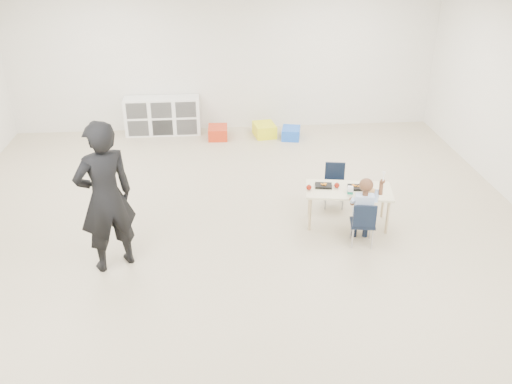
{
  "coord_description": "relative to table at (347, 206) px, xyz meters",
  "views": [
    {
      "loc": [
        -0.26,
        -5.6,
        3.7
      ],
      "look_at": [
        0.21,
        -0.02,
        0.85
      ],
      "focal_mm": 38.0,
      "sensor_mm": 36.0,
      "label": 1
    }
  ],
  "objects": [
    {
      "name": "room",
      "position": [
        -1.48,
        -0.62,
        1.14
      ],
      "size": [
        9.0,
        9.02,
        2.8
      ],
      "color": "#C0AE94",
      "rests_on": "ground"
    },
    {
      "name": "table",
      "position": [
        0.0,
        0.0,
        0.0
      ],
      "size": [
        1.19,
        0.74,
        0.51
      ],
      "rotation": [
        0.0,
        0.0,
        -0.17
      ],
      "color": "beige",
      "rests_on": "ground"
    },
    {
      "name": "chair_near",
      "position": [
        0.07,
        -0.52,
        0.05
      ],
      "size": [
        0.34,
        0.32,
        0.61
      ],
      "primitive_type": null,
      "rotation": [
        0.0,
        0.0,
        -0.17
      ],
      "color": "black",
      "rests_on": "ground"
    },
    {
      "name": "chair_far",
      "position": [
        -0.07,
        0.52,
        0.05
      ],
      "size": [
        0.34,
        0.32,
        0.61
      ],
      "primitive_type": null,
      "rotation": [
        0.0,
        0.0,
        -0.17
      ],
      "color": "black",
      "rests_on": "ground"
    },
    {
      "name": "child",
      "position": [
        0.07,
        -0.52,
        0.22
      ],
      "size": [
        0.47,
        0.47,
        0.97
      ],
      "primitive_type": null,
      "rotation": [
        0.0,
        0.0,
        -0.17
      ],
      "color": "#ACC8E9",
      "rests_on": "chair_near"
    },
    {
      "name": "lunch_tray_near",
      "position": [
        0.1,
        0.02,
        0.27
      ],
      "size": [
        0.24,
        0.19,
        0.03
      ],
      "primitive_type": "cube",
      "rotation": [
        0.0,
        0.0,
        -0.17
      ],
      "color": "black",
      "rests_on": "table"
    },
    {
      "name": "lunch_tray_far",
      "position": [
        -0.32,
        0.11,
        0.27
      ],
      "size": [
        0.24,
        0.19,
        0.03
      ],
      "primitive_type": "cube",
      "rotation": [
        0.0,
        0.0,
        -0.17
      ],
      "color": "black",
      "rests_on": "table"
    },
    {
      "name": "milk_carton",
      "position": [
        -0.02,
        -0.13,
        0.3
      ],
      "size": [
        0.08,
        0.08,
        0.1
      ],
      "primitive_type": "cube",
      "rotation": [
        0.0,
        0.0,
        -0.17
      ],
      "color": "white",
      "rests_on": "table"
    },
    {
      "name": "bread_roll",
      "position": [
        0.27,
        -0.13,
        0.29
      ],
      "size": [
        0.09,
        0.09,
        0.07
      ],
      "primitive_type": "ellipsoid",
      "color": "#B47E49",
      "rests_on": "table"
    },
    {
      "name": "apple_near",
      "position": [
        -0.15,
        0.06,
        0.29
      ],
      "size": [
        0.07,
        0.07,
        0.07
      ],
      "primitive_type": "sphere",
      "color": "maroon",
      "rests_on": "table"
    },
    {
      "name": "apple_far",
      "position": [
        -0.53,
        0.03,
        0.29
      ],
      "size": [
        0.07,
        0.07,
        0.07
      ],
      "primitive_type": "sphere",
      "color": "maroon",
      "rests_on": "table"
    },
    {
      "name": "cubby_shelf",
      "position": [
        -2.68,
        3.66,
        0.09
      ],
      "size": [
        1.4,
        0.4,
        0.7
      ],
      "primitive_type": "cube",
      "color": "white",
      "rests_on": "ground"
    },
    {
      "name": "adult",
      "position": [
        -2.98,
        -0.73,
        0.64
      ],
      "size": [
        0.79,
        0.7,
        1.81
      ],
      "primitive_type": "imported",
      "rotation": [
        0.0,
        0.0,
        3.66
      ],
      "color": "black",
      "rests_on": "ground"
    },
    {
      "name": "bin_red",
      "position": [
        -1.66,
        3.32,
        -0.15
      ],
      "size": [
        0.37,
        0.46,
        0.22
      ],
      "primitive_type": "cube",
      "rotation": [
        0.0,
        0.0,
        -0.03
      ],
      "color": "red",
      "rests_on": "ground"
    },
    {
      "name": "bin_yellow",
      "position": [
        -0.78,
        3.36,
        -0.14
      ],
      "size": [
        0.44,
        0.53,
        0.23
      ],
      "primitive_type": "cube",
      "rotation": [
        0.0,
        0.0,
        0.15
      ],
      "color": "yellow",
      "rests_on": "ground"
    },
    {
      "name": "bin_blue",
      "position": [
        -0.3,
        3.19,
        -0.16
      ],
      "size": [
        0.4,
        0.47,
        0.2
      ],
      "primitive_type": "cube",
      "rotation": [
        0.0,
        0.0,
        -0.21
      ],
      "color": "blue",
      "rests_on": "ground"
    }
  ]
}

